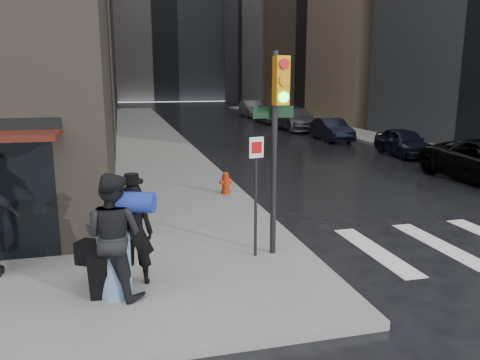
{
  "coord_description": "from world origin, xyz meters",
  "views": [
    {
      "loc": [
        -1.7,
        -7.55,
        3.64
      ],
      "look_at": [
        0.97,
        2.96,
        1.3
      ],
      "focal_mm": 35.0,
      "sensor_mm": 36.0,
      "label": 1
    }
  ],
  "objects_px": {
    "man_overcoat": "(127,240)",
    "parked_car_5": "(252,109)",
    "parked_car_1": "(404,142)",
    "fire_hydrant": "(226,184)",
    "man_jeans": "(113,235)",
    "parked_car_2": "(331,130)",
    "traffic_light": "(275,127)",
    "parked_car_3": "(296,119)",
    "parked_car_4": "(269,113)"
  },
  "relations": [
    {
      "from": "man_overcoat",
      "to": "parked_car_3",
      "type": "relative_size",
      "value": 0.36
    },
    {
      "from": "fire_hydrant",
      "to": "parked_car_2",
      "type": "bearing_deg",
      "value": 52.62
    },
    {
      "from": "parked_car_1",
      "to": "fire_hydrant",
      "type": "bearing_deg",
      "value": -144.25
    },
    {
      "from": "parked_car_5",
      "to": "parked_car_1",
      "type": "bearing_deg",
      "value": -85.99
    },
    {
      "from": "man_jeans",
      "to": "fire_hydrant",
      "type": "height_order",
      "value": "man_jeans"
    },
    {
      "from": "man_overcoat",
      "to": "parked_car_5",
      "type": "bearing_deg",
      "value": -103.53
    },
    {
      "from": "parked_car_1",
      "to": "parked_car_5",
      "type": "distance_m",
      "value": 24.63
    },
    {
      "from": "fire_hydrant",
      "to": "traffic_light",
      "type": "bearing_deg",
      "value": -92.04
    },
    {
      "from": "man_overcoat",
      "to": "fire_hydrant",
      "type": "distance_m",
      "value": 6.84
    },
    {
      "from": "parked_car_4",
      "to": "parked_car_5",
      "type": "bearing_deg",
      "value": 89.06
    },
    {
      "from": "man_overcoat",
      "to": "parked_car_1",
      "type": "bearing_deg",
      "value": -132.34
    },
    {
      "from": "traffic_light",
      "to": "parked_car_5",
      "type": "distance_m",
      "value": 37.2
    },
    {
      "from": "man_overcoat",
      "to": "parked_car_5",
      "type": "xyz_separation_m",
      "value": [
        12.52,
        36.66,
        -0.17
      ]
    },
    {
      "from": "man_jeans",
      "to": "parked_car_2",
      "type": "bearing_deg",
      "value": -94.13
    },
    {
      "from": "fire_hydrant",
      "to": "parked_car_1",
      "type": "bearing_deg",
      "value": 30.37
    },
    {
      "from": "parked_car_1",
      "to": "parked_car_5",
      "type": "xyz_separation_m",
      "value": [
        -0.69,
        24.62,
        0.15
      ]
    },
    {
      "from": "man_jeans",
      "to": "parked_car_5",
      "type": "relative_size",
      "value": 0.42
    },
    {
      "from": "man_overcoat",
      "to": "traffic_light",
      "type": "distance_m",
      "value": 3.46
    },
    {
      "from": "man_overcoat",
      "to": "parked_car_3",
      "type": "xyz_separation_m",
      "value": [
        12.4,
        24.35,
        -0.18
      ]
    },
    {
      "from": "man_overcoat",
      "to": "man_jeans",
      "type": "height_order",
      "value": "man_jeans"
    },
    {
      "from": "man_jeans",
      "to": "traffic_light",
      "type": "xyz_separation_m",
      "value": [
        3.09,
        1.13,
        1.56
      ]
    },
    {
      "from": "man_overcoat",
      "to": "fire_hydrant",
      "type": "height_order",
      "value": "man_overcoat"
    },
    {
      "from": "man_overcoat",
      "to": "parked_car_4",
      "type": "xyz_separation_m",
      "value": [
        12.27,
        30.5,
        -0.19
      ]
    },
    {
      "from": "traffic_light",
      "to": "fire_hydrant",
      "type": "xyz_separation_m",
      "value": [
        0.19,
        5.31,
        -2.28
      ]
    },
    {
      "from": "parked_car_1",
      "to": "traffic_light",
      "type": "bearing_deg",
      "value": -127.19
    },
    {
      "from": "traffic_light",
      "to": "fire_hydrant",
      "type": "distance_m",
      "value": 5.78
    },
    {
      "from": "parked_car_2",
      "to": "parked_car_5",
      "type": "height_order",
      "value": "parked_car_5"
    },
    {
      "from": "traffic_light",
      "to": "parked_car_3",
      "type": "height_order",
      "value": "traffic_light"
    },
    {
      "from": "parked_car_2",
      "to": "parked_car_5",
      "type": "bearing_deg",
      "value": 92.02
    },
    {
      "from": "traffic_light",
      "to": "parked_car_1",
      "type": "height_order",
      "value": "traffic_light"
    },
    {
      "from": "man_jeans",
      "to": "parked_car_2",
      "type": "height_order",
      "value": "man_jeans"
    },
    {
      "from": "man_jeans",
      "to": "parked_car_1",
      "type": "relative_size",
      "value": 0.53
    },
    {
      "from": "man_jeans",
      "to": "parked_car_5",
      "type": "bearing_deg",
      "value": -79.07
    },
    {
      "from": "man_overcoat",
      "to": "fire_hydrant",
      "type": "xyz_separation_m",
      "value": [
        3.06,
        6.09,
        -0.53
      ]
    },
    {
      "from": "man_overcoat",
      "to": "man_jeans",
      "type": "distance_m",
      "value": 0.45
    },
    {
      "from": "parked_car_1",
      "to": "parked_car_3",
      "type": "bearing_deg",
      "value": 99.19
    },
    {
      "from": "man_overcoat",
      "to": "traffic_light",
      "type": "xyz_separation_m",
      "value": [
        2.87,
        0.78,
        1.76
      ]
    },
    {
      "from": "man_overcoat",
      "to": "man_jeans",
      "type": "bearing_deg",
      "value": 62.78
    },
    {
      "from": "parked_car_1",
      "to": "parked_car_2",
      "type": "distance_m",
      "value": 6.22
    },
    {
      "from": "traffic_light",
      "to": "fire_hydrant",
      "type": "bearing_deg",
      "value": 76.54
    },
    {
      "from": "parked_car_2",
      "to": "parked_car_4",
      "type": "distance_m",
      "value": 12.31
    },
    {
      "from": "parked_car_5",
      "to": "man_overcoat",
      "type": "bearing_deg",
      "value": -106.46
    },
    {
      "from": "man_jeans",
      "to": "parked_car_4",
      "type": "bearing_deg",
      "value": -82.11
    },
    {
      "from": "parked_car_3",
      "to": "parked_car_5",
      "type": "distance_m",
      "value": 12.31
    },
    {
      "from": "man_overcoat",
      "to": "traffic_light",
      "type": "relative_size",
      "value": 0.49
    },
    {
      "from": "parked_car_3",
      "to": "man_overcoat",
      "type": "bearing_deg",
      "value": -114.94
    },
    {
      "from": "parked_car_3",
      "to": "parked_car_1",
      "type": "bearing_deg",
      "value": -84.15
    },
    {
      "from": "fire_hydrant",
      "to": "parked_car_4",
      "type": "relative_size",
      "value": 0.15
    },
    {
      "from": "traffic_light",
      "to": "parked_car_2",
      "type": "bearing_deg",
      "value": 50.13
    },
    {
      "from": "man_jeans",
      "to": "parked_car_1",
      "type": "xyz_separation_m",
      "value": [
        13.43,
        12.38,
        -0.52
      ]
    }
  ]
}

